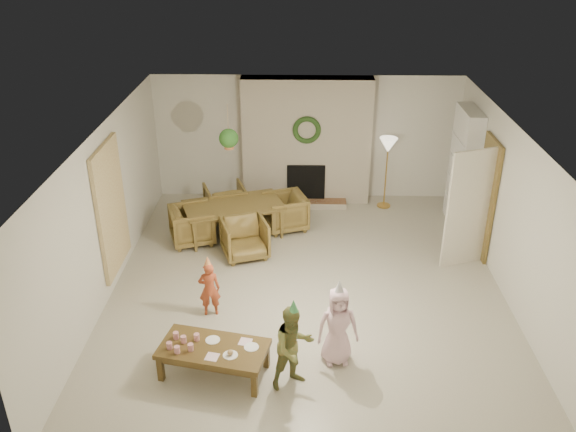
{
  "coord_description": "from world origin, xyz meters",
  "views": [
    {
      "loc": [
        -0.12,
        -7.88,
        5.17
      ],
      "look_at": [
        -0.3,
        0.4,
        1.05
      ],
      "focal_mm": 37.47,
      "sensor_mm": 36.0,
      "label": 1
    }
  ],
  "objects_px": {
    "coffee_table_top": "(213,349)",
    "child_pink": "(338,326)",
    "dining_chair_far": "(225,202)",
    "dining_chair_near": "(245,238)",
    "child_red": "(209,289)",
    "dining_table": "(234,221)",
    "dining_chair_left": "(192,225)",
    "child_plaid": "(293,347)",
    "dining_chair_right": "(285,212)"
  },
  "relations": [
    {
      "from": "dining_chair_near",
      "to": "coffee_table_top",
      "type": "relative_size",
      "value": 0.55
    },
    {
      "from": "dining_chair_right",
      "to": "child_pink",
      "type": "distance_m",
      "value": 3.78
    },
    {
      "from": "dining_chair_far",
      "to": "dining_chair_near",
      "type": "bearing_deg",
      "value": 90.0
    },
    {
      "from": "dining_chair_far",
      "to": "coffee_table_top",
      "type": "xyz_separation_m",
      "value": [
        0.36,
        -4.39,
        0.04
      ]
    },
    {
      "from": "coffee_table_top",
      "to": "dining_chair_far",
      "type": "bearing_deg",
      "value": 106.91
    },
    {
      "from": "child_red",
      "to": "dining_chair_right",
      "type": "bearing_deg",
      "value": -118.6
    },
    {
      "from": "coffee_table_top",
      "to": "dining_table",
      "type": "bearing_deg",
      "value": 103.97
    },
    {
      "from": "child_red",
      "to": "child_plaid",
      "type": "height_order",
      "value": "child_plaid"
    },
    {
      "from": "dining_chair_right",
      "to": "child_red",
      "type": "relative_size",
      "value": 0.87
    },
    {
      "from": "dining_chair_left",
      "to": "dining_chair_far",
      "type": "bearing_deg",
      "value": -45.0
    },
    {
      "from": "dining_chair_right",
      "to": "child_plaid",
      "type": "distance_m",
      "value": 4.16
    },
    {
      "from": "child_plaid",
      "to": "dining_table",
      "type": "bearing_deg",
      "value": 77.39
    },
    {
      "from": "dining_chair_far",
      "to": "child_red",
      "type": "relative_size",
      "value": 0.87
    },
    {
      "from": "dining_table",
      "to": "dining_chair_near",
      "type": "xyz_separation_m",
      "value": [
        0.25,
        -0.72,
        0.03
      ]
    },
    {
      "from": "dining_chair_far",
      "to": "coffee_table_top",
      "type": "bearing_deg",
      "value": 75.62
    },
    {
      "from": "child_red",
      "to": "child_pink",
      "type": "bearing_deg",
      "value": 142.57
    },
    {
      "from": "dining_chair_right",
      "to": "coffee_table_top",
      "type": "bearing_deg",
      "value": -30.2
    },
    {
      "from": "child_red",
      "to": "child_pink",
      "type": "height_order",
      "value": "child_pink"
    },
    {
      "from": "dining_chair_near",
      "to": "dining_table",
      "type": "bearing_deg",
      "value": 90.0
    },
    {
      "from": "dining_table",
      "to": "dining_chair_far",
      "type": "distance_m",
      "value": 0.76
    },
    {
      "from": "dining_chair_far",
      "to": "dining_chair_left",
      "type": "xyz_separation_m",
      "value": [
        -0.47,
        -0.96,
        0.0
      ]
    },
    {
      "from": "dining_table",
      "to": "dining_chair_near",
      "type": "bearing_deg",
      "value": -90.0
    },
    {
      "from": "dining_chair_far",
      "to": "child_plaid",
      "type": "relative_size",
      "value": 0.66
    },
    {
      "from": "dining_chair_right",
      "to": "coffee_table_top",
      "type": "xyz_separation_m",
      "value": [
        -0.78,
        -3.98,
        0.04
      ]
    },
    {
      "from": "dining_chair_near",
      "to": "coffee_table_top",
      "type": "height_order",
      "value": "dining_chair_near"
    },
    {
      "from": "child_pink",
      "to": "child_plaid",
      "type": "bearing_deg",
      "value": -148.4
    },
    {
      "from": "dining_chair_far",
      "to": "dining_chair_right",
      "type": "relative_size",
      "value": 1.0
    },
    {
      "from": "coffee_table_top",
      "to": "child_red",
      "type": "relative_size",
      "value": 1.57
    },
    {
      "from": "dining_table",
      "to": "dining_chair_near",
      "type": "distance_m",
      "value": 0.76
    },
    {
      "from": "dining_chair_left",
      "to": "child_pink",
      "type": "xyz_separation_m",
      "value": [
        2.38,
        -3.14,
        0.21
      ]
    },
    {
      "from": "dining_chair_right",
      "to": "child_pink",
      "type": "relative_size",
      "value": 0.68
    },
    {
      "from": "dining_chair_right",
      "to": "child_red",
      "type": "height_order",
      "value": "child_red"
    },
    {
      "from": "dining_chair_far",
      "to": "dining_chair_right",
      "type": "distance_m",
      "value": 1.21
    },
    {
      "from": "dining_table",
      "to": "dining_chair_right",
      "type": "bearing_deg",
      "value": 0.0
    },
    {
      "from": "coffee_table_top",
      "to": "child_pink",
      "type": "xyz_separation_m",
      "value": [
        1.55,
        0.28,
        0.16
      ]
    },
    {
      "from": "child_red",
      "to": "child_plaid",
      "type": "distance_m",
      "value": 1.89
    },
    {
      "from": "child_plaid",
      "to": "dining_chair_far",
      "type": "bearing_deg",
      "value": 77.86
    },
    {
      "from": "child_plaid",
      "to": "child_pink",
      "type": "bearing_deg",
      "value": 10.2
    },
    {
      "from": "dining_chair_right",
      "to": "dining_chair_far",
      "type": "bearing_deg",
      "value": -128.66
    },
    {
      "from": "dining_table",
      "to": "child_red",
      "type": "height_order",
      "value": "child_red"
    },
    {
      "from": "dining_chair_left",
      "to": "child_red",
      "type": "bearing_deg",
      "value": 176.63
    },
    {
      "from": "dining_table",
      "to": "child_red",
      "type": "xyz_separation_m",
      "value": [
        -0.11,
        -2.4,
        0.12
      ]
    },
    {
      "from": "dining_chair_left",
      "to": "child_pink",
      "type": "relative_size",
      "value": 0.68
    },
    {
      "from": "dining_chair_near",
      "to": "dining_chair_far",
      "type": "relative_size",
      "value": 1.0
    },
    {
      "from": "child_pink",
      "to": "dining_table",
      "type": "bearing_deg",
      "value": 108.81
    },
    {
      "from": "child_red",
      "to": "dining_chair_near",
      "type": "bearing_deg",
      "value": -110.25
    },
    {
      "from": "dining_chair_right",
      "to": "coffee_table_top",
      "type": "distance_m",
      "value": 4.06
    },
    {
      "from": "dining_table",
      "to": "coffee_table_top",
      "type": "relative_size",
      "value": 1.29
    },
    {
      "from": "dining_table",
      "to": "child_plaid",
      "type": "xyz_separation_m",
      "value": [
        1.11,
        -3.84,
        0.25
      ]
    },
    {
      "from": "dining_table",
      "to": "child_pink",
      "type": "height_order",
      "value": "child_pink"
    }
  ]
}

